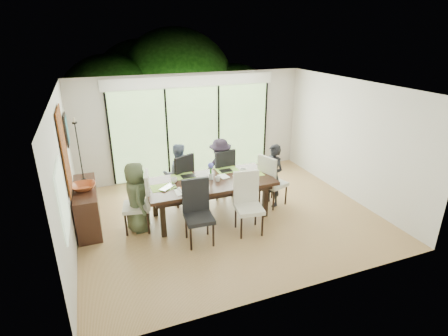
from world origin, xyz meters
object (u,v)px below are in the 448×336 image
object	(u,v)px
person_far_right	(220,168)
cup_a	(174,180)
table_top	(209,182)
person_far_left	(178,174)
chair_right_end	(274,180)
chair_far_right	(220,172)
cup_c	(243,171)
bowl	(84,187)
chair_far_left	(178,178)
chair_near_right	(249,204)
chair_near_left	(199,214)
vase	(211,176)
cup_b	(218,179)
person_left_end	(137,197)
person_right_end	(273,175)
chair_left_end	(136,202)
laptop	(170,188)
sideboard	(87,207)

from	to	relation	value
person_far_right	cup_a	bearing A→B (deg)	33.06
table_top	person_far_left	distance (m)	0.95
chair_right_end	chair_far_right	distance (m)	1.27
table_top	person_far_right	xyz separation A→B (m)	(0.55, 0.83, -0.08)
chair_right_end	cup_c	size ratio (longest dim) A/B	8.87
bowl	chair_far_left	bearing A→B (deg)	12.94
chair_far_right	chair_near_right	size ratio (longest dim) A/B	1.00
person_far_right	cup_a	size ratio (longest dim) A/B	10.40
chair_near_left	vase	size ratio (longest dim) A/B	9.17
cup_c	cup_b	bearing A→B (deg)	-162.90
chair_near_left	person_far_right	distance (m)	2.00
person_left_end	person_right_end	distance (m)	2.96
chair_left_end	bowl	xyz separation A→B (m)	(-0.90, 0.40, 0.30)
chair_near_left	person_far_left	size ratio (longest dim) A/B	0.85
chair_left_end	person_far_right	distance (m)	2.21
cup_b	person_far_left	bearing A→B (deg)	122.83
person_right_end	laptop	bearing A→B (deg)	-101.61
chair_left_end	person_right_end	distance (m)	2.98
person_left_end	table_top	bearing A→B (deg)	-90.60
laptop	person_left_end	bearing A→B (deg)	130.60
sideboard	person_far_left	bearing A→B (deg)	9.55
chair_left_end	person_far_left	size ratio (longest dim) A/B	0.85
laptop	cup_c	distance (m)	1.66
chair_near_left	laptop	bearing A→B (deg)	118.22
chair_near_left	vase	xyz separation A→B (m)	(0.55, 0.92, 0.28)
person_right_end	laptop	world-z (taller)	person_right_end
person_far_left	person_far_right	bearing A→B (deg)	-173.78
chair_near_right	chair_far_left	bearing A→B (deg)	126.89
person_left_end	bowl	world-z (taller)	person_left_end
person_left_end	vase	size ratio (longest dim) A/B	10.75
vase	bowl	world-z (taller)	bowl
chair_right_end	person_left_end	world-z (taller)	person_left_end
chair_near_right	person_left_end	world-z (taller)	person_left_end
person_far_right	chair_near_right	bearing A→B (deg)	92.83
chair_left_end	chair_near_right	xyz separation A→B (m)	(2.00, -0.87, 0.00)
cup_b	vase	bearing A→B (deg)	123.69
sideboard	chair_near_left	bearing A→B (deg)	-35.88
chair_far_left	cup_b	bearing A→B (deg)	97.45
chair_left_end	cup_a	xyz separation A→B (m)	(0.80, 0.15, 0.27)
chair_near_right	chair_left_end	bearing A→B (deg)	164.47
person_left_end	bowl	xyz separation A→B (m)	(-0.92, 0.40, 0.20)
chair_near_left	cup_c	size ratio (longest dim) A/B	8.87
table_top	laptop	size ratio (longest dim) A/B	7.27
chair_right_end	chair_near_right	bearing A→B (deg)	111.53
chair_far_left	cup_b	world-z (taller)	chair_far_left
person_far_left	cup_a	world-z (taller)	person_far_left
chair_left_end	chair_far_right	distance (m)	2.22
person_left_end	cup_c	distance (m)	2.29
chair_far_right	cup_a	distance (m)	1.46
vase	cup_a	world-z (taller)	vase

